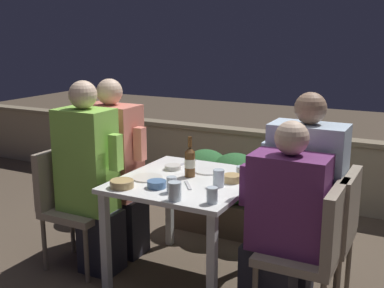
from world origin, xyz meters
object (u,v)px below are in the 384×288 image
(chair_right_near, at_px, (316,243))
(beer_bottle, at_px, (190,161))
(chair_left_near, at_px, (70,196))
(person_green_blouse, at_px, (90,177))
(person_coral_top, at_px, (116,168))
(person_purple_stripe, at_px, (282,223))
(chair_right_far, at_px, (331,225))
(potted_plant, at_px, (112,166))
(person_blue_shirt, at_px, (301,198))
(chair_left_far, at_px, (96,184))

(chair_right_near, distance_m, beer_bottle, 0.97)
(chair_left_near, relative_size, beer_bottle, 3.11)
(person_green_blouse, distance_m, person_coral_top, 0.31)
(person_purple_stripe, distance_m, chair_right_far, 0.37)
(potted_plant, bearing_deg, chair_right_far, -15.91)
(person_coral_top, bearing_deg, chair_left_near, -119.77)
(chair_right_near, bearing_deg, potted_plant, 156.69)
(chair_left_near, bearing_deg, person_blue_shirt, 11.45)
(person_coral_top, bearing_deg, chair_right_far, 0.28)
(chair_left_far, height_order, person_blue_shirt, person_blue_shirt)
(chair_left_far, height_order, chair_right_far, same)
(chair_right_near, distance_m, potted_plant, 2.23)
(chair_right_near, distance_m, person_purple_stripe, 0.21)
(chair_left_near, xyz_separation_m, person_green_blouse, (0.19, 0.00, 0.17))
(chair_left_near, relative_size, potted_plant, 1.13)
(person_green_blouse, distance_m, chair_right_near, 1.55)
(chair_left_near, relative_size, person_purple_stripe, 0.71)
(chair_left_far, xyz_separation_m, beer_bottle, (0.85, -0.07, 0.30))
(chair_right_far, relative_size, potted_plant, 1.13)
(chair_left_near, relative_size, chair_right_near, 1.00)
(chair_right_far, bearing_deg, chair_left_far, -179.75)
(chair_left_near, height_order, chair_left_far, same)
(chair_right_far, distance_m, potted_plant, 2.16)
(chair_right_far, bearing_deg, chair_left_near, -169.78)
(chair_right_far, bearing_deg, person_green_blouse, -168.55)
(person_green_blouse, xyz_separation_m, person_blue_shirt, (1.37, 0.32, -0.02))
(person_coral_top, xyz_separation_m, person_blue_shirt, (1.39, 0.01, -0.01))
(chair_left_far, distance_m, chair_right_near, 1.77)
(person_blue_shirt, bearing_deg, chair_right_far, 0.00)
(chair_left_far, distance_m, person_coral_top, 0.25)
(person_purple_stripe, xyz_separation_m, chair_right_far, (0.22, 0.29, -0.08))
(person_coral_top, distance_m, potted_plant, 0.80)
(chair_left_far, xyz_separation_m, chair_right_near, (1.75, -0.28, 0.00))
(chair_right_near, bearing_deg, person_coral_top, 169.65)
(person_green_blouse, bearing_deg, beer_bottle, 19.97)
(chair_left_far, bearing_deg, person_coral_top, -0.00)
(person_green_blouse, relative_size, beer_bottle, 4.93)
(chair_right_far, height_order, person_blue_shirt, person_blue_shirt)
(person_coral_top, bearing_deg, person_green_blouse, -87.13)
(chair_left_far, distance_m, person_blue_shirt, 1.59)
(chair_right_near, height_order, person_purple_stripe, person_purple_stripe)
(chair_right_near, relative_size, person_blue_shirt, 0.65)
(person_blue_shirt, xyz_separation_m, potted_plant, (-1.88, 0.59, -0.19))
(chair_left_near, distance_m, person_blue_shirt, 1.60)
(person_blue_shirt, bearing_deg, chair_left_far, -179.72)
(chair_left_near, xyz_separation_m, potted_plant, (-0.31, 0.91, -0.05))
(chair_left_far, bearing_deg, potted_plant, 116.45)
(person_coral_top, distance_m, person_blue_shirt, 1.39)
(person_purple_stripe, relative_size, beer_bottle, 4.36)
(chair_left_near, distance_m, person_coral_top, 0.39)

